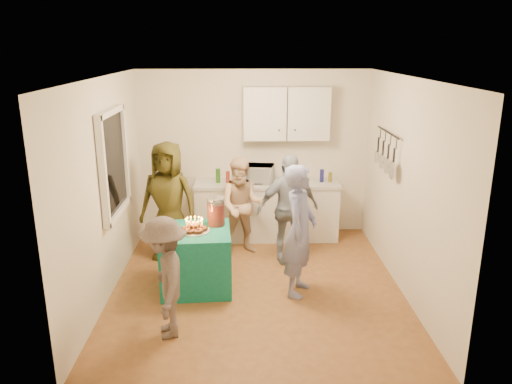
{
  "coord_description": "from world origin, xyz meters",
  "views": [
    {
      "loc": [
        -0.15,
        -5.74,
        2.96
      ],
      "look_at": [
        0.0,
        0.35,
        1.15
      ],
      "focal_mm": 35.0,
      "sensor_mm": 36.0,
      "label": 1
    }
  ],
  "objects_px": {
    "child_near_left": "(165,278)",
    "woman_back_right": "(288,209)",
    "woman_back_left": "(169,201)",
    "party_table": "(196,259)",
    "counter": "(267,211)",
    "woman_back_center": "(242,206)",
    "punch_jar": "(216,212)",
    "microwave": "(257,174)",
    "man_birthday": "(300,231)"
  },
  "relations": [
    {
      "from": "counter",
      "to": "party_table",
      "type": "bearing_deg",
      "value": -119.61
    },
    {
      "from": "punch_jar",
      "to": "woman_back_right",
      "type": "distance_m",
      "value": 1.14
    },
    {
      "from": "woman_back_center",
      "to": "child_near_left",
      "type": "xyz_separation_m",
      "value": [
        -0.79,
        -2.17,
        -0.06
      ]
    },
    {
      "from": "party_table",
      "to": "woman_back_left",
      "type": "relative_size",
      "value": 0.5
    },
    {
      "from": "punch_jar",
      "to": "woman_back_center",
      "type": "distance_m",
      "value": 0.98
    },
    {
      "from": "child_near_left",
      "to": "woman_back_left",
      "type": "bearing_deg",
      "value": 175.01
    },
    {
      "from": "punch_jar",
      "to": "woman_back_center",
      "type": "height_order",
      "value": "woman_back_center"
    },
    {
      "from": "woman_back_left",
      "to": "woman_back_center",
      "type": "height_order",
      "value": "woman_back_left"
    },
    {
      "from": "party_table",
      "to": "woman_back_center",
      "type": "xyz_separation_m",
      "value": [
        0.58,
        1.09,
        0.33
      ]
    },
    {
      "from": "man_birthday",
      "to": "woman_back_right",
      "type": "xyz_separation_m",
      "value": [
        -0.06,
        0.96,
        -0.04
      ]
    },
    {
      "from": "counter",
      "to": "punch_jar",
      "type": "bearing_deg",
      "value": -115.37
    },
    {
      "from": "woman_back_left",
      "to": "child_near_left",
      "type": "bearing_deg",
      "value": -69.98
    },
    {
      "from": "counter",
      "to": "man_birthday",
      "type": "relative_size",
      "value": 1.36
    },
    {
      "from": "man_birthday",
      "to": "woman_back_right",
      "type": "distance_m",
      "value": 0.96
    },
    {
      "from": "man_birthday",
      "to": "child_near_left",
      "type": "height_order",
      "value": "man_birthday"
    },
    {
      "from": "microwave",
      "to": "party_table",
      "type": "height_order",
      "value": "microwave"
    },
    {
      "from": "woman_back_center",
      "to": "woman_back_right",
      "type": "height_order",
      "value": "woman_back_right"
    },
    {
      "from": "party_table",
      "to": "man_birthday",
      "type": "bearing_deg",
      "value": -7.67
    },
    {
      "from": "woman_back_center",
      "to": "child_near_left",
      "type": "relative_size",
      "value": 1.09
    },
    {
      "from": "microwave",
      "to": "punch_jar",
      "type": "bearing_deg",
      "value": -101.07
    },
    {
      "from": "party_table",
      "to": "counter",
      "type": "bearing_deg",
      "value": 60.39
    },
    {
      "from": "child_near_left",
      "to": "woman_back_right",
      "type": "bearing_deg",
      "value": 130.73
    },
    {
      "from": "woman_back_center",
      "to": "woman_back_right",
      "type": "distance_m",
      "value": 0.7
    },
    {
      "from": "punch_jar",
      "to": "woman_back_left",
      "type": "height_order",
      "value": "woman_back_left"
    },
    {
      "from": "counter",
      "to": "microwave",
      "type": "bearing_deg",
      "value": 180.0
    },
    {
      "from": "punch_jar",
      "to": "woman_back_center",
      "type": "bearing_deg",
      "value": 69.88
    },
    {
      "from": "man_birthday",
      "to": "woman_back_center",
      "type": "xyz_separation_m",
      "value": [
        -0.69,
        1.26,
        -0.1
      ]
    },
    {
      "from": "man_birthday",
      "to": "woman_back_right",
      "type": "bearing_deg",
      "value": 22.56
    },
    {
      "from": "counter",
      "to": "child_near_left",
      "type": "xyz_separation_m",
      "value": [
        -1.17,
        -2.76,
        0.22
      ]
    },
    {
      "from": "microwave",
      "to": "punch_jar",
      "type": "height_order",
      "value": "microwave"
    },
    {
      "from": "microwave",
      "to": "counter",
      "type": "bearing_deg",
      "value": 9.61
    },
    {
      "from": "party_table",
      "to": "woman_back_center",
      "type": "height_order",
      "value": "woman_back_center"
    },
    {
      "from": "party_table",
      "to": "child_near_left",
      "type": "height_order",
      "value": "child_near_left"
    },
    {
      "from": "counter",
      "to": "party_table",
      "type": "height_order",
      "value": "counter"
    },
    {
      "from": "counter",
      "to": "woman_back_left",
      "type": "height_order",
      "value": "woman_back_left"
    },
    {
      "from": "punch_jar",
      "to": "man_birthday",
      "type": "height_order",
      "value": "man_birthday"
    },
    {
      "from": "counter",
      "to": "woman_back_left",
      "type": "relative_size",
      "value": 1.31
    },
    {
      "from": "counter",
      "to": "punch_jar",
      "type": "distance_m",
      "value": 1.73
    },
    {
      "from": "woman_back_left",
      "to": "child_near_left",
      "type": "relative_size",
      "value": 1.29
    },
    {
      "from": "party_table",
      "to": "woman_back_left",
      "type": "bearing_deg",
      "value": 115.41
    },
    {
      "from": "punch_jar",
      "to": "child_near_left",
      "type": "distance_m",
      "value": 1.37
    },
    {
      "from": "punch_jar",
      "to": "woman_back_left",
      "type": "distance_m",
      "value": 1.06
    },
    {
      "from": "woman_back_left",
      "to": "man_birthday",
      "type": "bearing_deg",
      "value": -20.27
    },
    {
      "from": "punch_jar",
      "to": "woman_back_right",
      "type": "bearing_deg",
      "value": 31.94
    },
    {
      "from": "microwave",
      "to": "woman_back_right",
      "type": "height_order",
      "value": "woman_back_right"
    },
    {
      "from": "punch_jar",
      "to": "woman_back_left",
      "type": "relative_size",
      "value": 0.2
    },
    {
      "from": "woman_back_left",
      "to": "woman_back_right",
      "type": "relative_size",
      "value": 1.1
    },
    {
      "from": "woman_back_left",
      "to": "woman_back_center",
      "type": "relative_size",
      "value": 1.18
    },
    {
      "from": "punch_jar",
      "to": "woman_back_left",
      "type": "bearing_deg",
      "value": 132.26
    },
    {
      "from": "woman_back_center",
      "to": "woman_back_right",
      "type": "relative_size",
      "value": 0.92
    }
  ]
}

